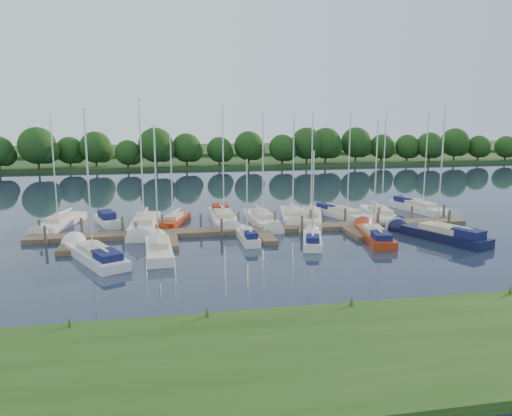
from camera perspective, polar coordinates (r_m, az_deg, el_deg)
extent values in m
plane|color=#1B2536|center=(37.64, 2.77, -5.51)|extent=(260.00, 260.00, 0.00)
cube|color=#224814|center=(23.32, 12.31, -15.67)|extent=(90.00, 10.00, 0.50)
cube|color=brown|center=(45.16, 0.41, -2.48)|extent=(40.00, 2.00, 0.40)
cube|color=brown|center=(42.11, -20.69, -4.16)|extent=(1.20, 4.00, 0.40)
cube|color=brown|center=(41.44, -9.72, -3.85)|extent=(1.20, 4.00, 0.40)
cube|color=brown|center=(42.30, 1.19, -3.39)|extent=(1.20, 4.00, 0.40)
cube|color=brown|center=(44.60, 11.31, -2.86)|extent=(1.20, 4.00, 0.40)
cube|color=brown|center=(48.14, 20.19, -2.32)|extent=(1.20, 4.00, 0.40)
cylinder|color=#473D33|center=(46.72, -23.47, -2.43)|extent=(0.24, 0.24, 2.00)
cylinder|color=#473D33|center=(46.07, -19.28, -2.32)|extent=(0.24, 0.24, 2.00)
cylinder|color=#473D33|center=(45.67, -14.99, -2.19)|extent=(0.24, 0.24, 2.00)
cylinder|color=#473D33|center=(45.53, -10.65, -2.04)|extent=(0.24, 0.24, 2.00)
cylinder|color=#473D33|center=(45.65, -6.31, -1.89)|extent=(0.24, 0.24, 2.00)
cylinder|color=#473D33|center=(46.03, -2.02, -1.72)|extent=(0.24, 0.24, 2.00)
cylinder|color=#473D33|center=(46.66, 2.18, -1.55)|extent=(0.24, 0.24, 2.00)
cylinder|color=#473D33|center=(47.54, 6.24, -1.38)|extent=(0.24, 0.24, 2.00)
cylinder|color=#473D33|center=(48.64, 10.14, -1.21)|extent=(0.24, 0.24, 2.00)
cylinder|color=#473D33|center=(49.96, 13.85, -1.04)|extent=(0.24, 0.24, 2.00)
cylinder|color=#473D33|center=(51.48, 17.35, -0.87)|extent=(0.24, 0.24, 2.00)
cylinder|color=#473D33|center=(53.18, 20.64, -0.72)|extent=(0.24, 0.24, 2.00)
cylinder|color=#473D33|center=(44.03, -22.92, -3.15)|extent=(0.24, 0.24, 2.00)
cylinder|color=#473D33|center=(43.05, -13.52, -2.89)|extent=(0.24, 0.24, 2.00)
cylinder|color=#473D33|center=(43.27, -3.95, -2.55)|extent=(0.24, 0.24, 2.00)
cylinder|color=#473D33|center=(44.66, 5.27, -2.15)|extent=(0.24, 0.24, 2.00)
cylinder|color=#473D33|center=(47.12, 13.72, -1.73)|extent=(0.24, 0.24, 2.00)
cylinder|color=#473D33|center=(50.50, 21.19, -1.33)|extent=(0.24, 0.24, 2.00)
cube|color=#23471B|center=(110.93, -6.32, 5.38)|extent=(180.00, 30.00, 0.60)
cube|color=#2E4E22|center=(135.75, -7.16, 6.50)|extent=(220.00, 40.00, 1.40)
cylinder|color=#38281C|center=(101.88, -26.66, 4.33)|extent=(0.36, 0.36, 2.35)
sphere|color=#19380F|center=(101.66, -26.79, 5.94)|extent=(5.47, 5.47, 5.47)
sphere|color=#19380F|center=(101.59, -26.09, 5.55)|extent=(3.91, 3.91, 3.91)
cylinder|color=#38281C|center=(101.36, -23.19, 4.55)|extent=(0.36, 0.36, 2.25)
sphere|color=#19380F|center=(101.14, -23.30, 6.10)|extent=(5.24, 5.24, 5.24)
sphere|color=#19380F|center=(101.15, -22.63, 5.72)|extent=(3.74, 3.74, 3.74)
cylinder|color=#38281C|center=(98.11, -20.81, 4.53)|extent=(0.36, 0.36, 2.20)
sphere|color=#19380F|center=(97.88, -20.92, 6.09)|extent=(5.14, 5.14, 5.14)
sphere|color=#19380F|center=(97.95, -20.23, 5.71)|extent=(3.67, 3.67, 3.67)
cylinder|color=#38281C|center=(97.76, -17.79, 4.82)|extent=(0.36, 0.36, 2.62)
sphere|color=#19380F|center=(97.51, -17.90, 6.68)|extent=(6.10, 6.10, 6.10)
sphere|color=#19380F|center=(97.61, -17.09, 6.22)|extent=(4.36, 4.36, 4.36)
cylinder|color=#38281C|center=(99.65, -14.53, 5.01)|extent=(0.36, 0.36, 2.33)
sphere|color=#19380F|center=(99.42, -14.60, 6.64)|extent=(5.44, 5.44, 5.44)
sphere|color=#19380F|center=(99.60, -13.90, 6.23)|extent=(3.88, 3.88, 3.88)
cylinder|color=#38281C|center=(96.47, -10.03, 4.92)|extent=(0.36, 0.36, 2.05)
sphere|color=#19380F|center=(96.25, -10.08, 6.40)|extent=(4.78, 4.78, 4.78)
sphere|color=#19380F|center=(96.52, -9.46, 6.03)|extent=(3.41, 3.41, 3.41)
cylinder|color=#38281C|center=(98.19, -7.15, 5.14)|extent=(0.36, 0.36, 2.18)
sphere|color=#19380F|center=(97.97, -7.18, 6.69)|extent=(5.09, 5.09, 5.09)
sphere|color=#19380F|center=(98.29, -6.54, 6.30)|extent=(3.64, 3.64, 3.64)
cylinder|color=#38281C|center=(96.22, -4.54, 5.03)|extent=(0.36, 0.36, 2.01)
sphere|color=#19380F|center=(96.01, -4.56, 6.49)|extent=(4.69, 4.69, 4.69)
sphere|color=#19380F|center=(96.37, -3.97, 6.11)|extent=(3.35, 3.35, 3.35)
cylinder|color=#38281C|center=(100.38, -1.59, 5.31)|extent=(0.36, 0.36, 2.07)
sphere|color=#19380F|center=(100.17, -1.59, 6.75)|extent=(4.83, 4.83, 4.83)
sphere|color=#19380F|center=(100.58, -1.02, 6.37)|extent=(3.45, 3.45, 3.45)
cylinder|color=#38281C|center=(99.87, 2.23, 5.36)|extent=(0.36, 0.36, 2.38)
sphere|color=#19380F|center=(99.64, 2.24, 7.03)|extent=(5.54, 5.54, 5.54)
sphere|color=#19380F|center=(100.16, 2.87, 6.59)|extent=(3.96, 3.96, 3.96)
cylinder|color=#38281C|center=(100.21, 5.69, 5.37)|extent=(0.36, 0.36, 2.47)
sphere|color=#19380F|center=(99.97, 5.73, 7.09)|extent=(5.77, 5.77, 5.77)
sphere|color=#19380F|center=(100.57, 6.37, 6.63)|extent=(4.12, 4.12, 4.12)
cylinder|color=#38281C|center=(103.52, 8.55, 5.55)|extent=(0.36, 0.36, 2.77)
sphere|color=#19380F|center=(103.28, 8.60, 7.43)|extent=(6.47, 6.47, 6.47)
sphere|color=#19380F|center=(103.99, 9.28, 6.92)|extent=(4.62, 4.62, 4.62)
cylinder|color=#38281C|center=(104.21, 11.06, 5.48)|extent=(0.36, 0.36, 2.66)
sphere|color=#19380F|center=(103.97, 11.12, 7.26)|extent=(6.20, 6.20, 6.20)
sphere|color=#19380F|center=(104.71, 11.74, 6.77)|extent=(4.43, 4.43, 4.43)
cylinder|color=#38281C|center=(108.50, 13.72, 5.42)|extent=(0.36, 0.36, 2.10)
sphere|color=#19380F|center=(108.30, 13.78, 6.77)|extent=(4.89, 4.89, 4.89)
sphere|color=#19380F|center=(108.97, 14.23, 6.41)|extent=(3.49, 3.49, 3.49)
cylinder|color=#38281C|center=(110.89, 16.52, 5.53)|extent=(0.36, 0.36, 2.60)
sphere|color=#19380F|center=(110.67, 16.61, 7.16)|extent=(6.07, 6.07, 6.07)
sphere|color=#19380F|center=(111.50, 17.13, 6.71)|extent=(4.33, 4.33, 4.33)
cylinder|color=#38281C|center=(113.92, 19.35, 5.49)|extent=(0.36, 0.36, 2.61)
sphere|color=#19380F|center=(113.70, 19.45, 7.09)|extent=(6.09, 6.09, 6.09)
sphere|color=#19380F|center=(114.58, 19.94, 6.65)|extent=(4.35, 4.35, 4.35)
cylinder|color=#38281C|center=(114.83, 22.26, 5.33)|extent=(0.36, 0.36, 2.57)
sphere|color=#19380F|center=(114.62, 22.37, 6.88)|extent=(5.99, 5.99, 5.99)
sphere|color=#19380F|center=(115.53, 22.83, 6.45)|extent=(4.28, 4.28, 4.28)
cylinder|color=#38281C|center=(117.70, 24.43, 5.15)|extent=(0.36, 0.36, 2.03)
sphere|color=#19380F|center=(117.53, 24.53, 6.35)|extent=(4.73, 4.73, 4.73)
sphere|color=#19380F|center=(118.32, 24.85, 6.01)|extent=(3.38, 3.38, 3.38)
cylinder|color=#38281C|center=(121.00, 26.03, 5.27)|extent=(0.36, 0.36, 2.56)
sphere|color=#19380F|center=(120.80, 26.15, 6.75)|extent=(5.98, 5.98, 5.98)
sphere|color=#19380F|center=(121.77, 26.55, 6.34)|extent=(4.27, 4.27, 4.27)
cube|color=white|center=(51.02, -21.31, -1.74)|extent=(3.78, 7.51, 1.09)
cone|color=white|center=(47.86, -23.13, -2.66)|extent=(1.62, 2.70, 1.01)
cube|color=#C3B796|center=(50.57, -21.54, -1.06)|extent=(2.29, 3.53, 0.50)
cylinder|color=silver|center=(49.55, -22.09, 4.22)|extent=(0.12, 0.12, 9.76)
cylinder|color=silver|center=(51.45, -21.05, -0.39)|extent=(0.92, 3.17, 0.10)
cylinder|color=white|center=(51.45, -21.05, -0.39)|extent=(0.92, 2.85, 0.20)
cube|color=white|center=(50.55, -16.64, -1.56)|extent=(2.96, 4.91, 0.88)
cone|color=white|center=(48.33, -16.01, -2.08)|extent=(1.18, 1.57, 0.77)
cube|color=#15184A|center=(50.42, -16.68, -0.80)|extent=(1.99, 2.82, 0.79)
cube|color=white|center=(47.78, -12.55, -2.06)|extent=(2.84, 8.33, 1.26)
cone|color=white|center=(43.82, -13.07, -3.24)|extent=(1.34, 2.94, 1.15)
cube|color=#C3B796|center=(47.21, -12.64, -1.19)|extent=(1.96, 3.79, 0.57)
cylinder|color=silver|center=(46.02, -12.97, 5.24)|extent=(0.12, 0.12, 11.06)
cylinder|color=silver|center=(48.32, -12.52, -0.36)|extent=(0.35, 3.69, 0.10)
cylinder|color=white|center=(48.32, -12.52, -0.36)|extent=(0.42, 3.28, 0.20)
cube|color=#A62E0F|center=(49.09, -9.27, -1.60)|extent=(3.45, 6.14, 1.01)
cone|color=#A62E0F|center=(46.34, -10.33, -2.38)|extent=(1.44, 2.23, 0.83)
cube|color=#C3B796|center=(48.69, -9.39, -0.95)|extent=(2.02, 2.92, 0.46)
cylinder|color=silver|center=(47.78, -9.64, 3.51)|extent=(0.12, 0.12, 7.99)
cylinder|color=silver|center=(49.45, -9.10, -0.33)|extent=(0.94, 2.56, 0.10)
cylinder|color=white|center=(49.45, -9.10, -0.33)|extent=(0.94, 2.31, 0.20)
cube|color=white|center=(49.55, -3.80, -1.37)|extent=(2.23, 7.84, 1.17)
cone|color=white|center=(45.76, -3.22, -2.38)|extent=(1.11, 2.75, 1.10)
cube|color=#C3B796|center=(49.02, -3.76, -0.60)|extent=(1.66, 3.53, 0.53)
cube|color=maroon|center=(51.52, -4.10, 0.07)|extent=(1.55, 2.36, 0.59)
cylinder|color=silver|center=(47.89, -3.78, 5.33)|extent=(0.12, 0.12, 10.58)
cylinder|color=silver|center=(50.08, -3.92, 0.13)|extent=(0.12, 3.53, 0.10)
cylinder|color=white|center=(50.08, -3.92, 0.13)|extent=(0.21, 3.13, 0.20)
cube|color=white|center=(48.86, 0.57, -1.52)|extent=(2.29, 7.34, 1.17)
cone|color=white|center=(45.42, 1.63, -2.47)|extent=(1.11, 2.58, 1.02)
cube|color=#C3B796|center=(48.36, 0.67, -0.74)|extent=(1.64, 3.32, 0.53)
cylinder|color=silver|center=(47.29, 0.79, 4.83)|extent=(0.12, 0.12, 9.82)
cylinder|color=silver|center=(49.32, 0.38, -0.01)|extent=(0.21, 3.28, 0.10)
cylinder|color=white|center=(49.32, 0.38, -0.01)|extent=(0.30, 2.92, 0.20)
cube|color=white|center=(50.83, 4.15, -1.07)|extent=(3.32, 7.44, 1.04)
cone|color=white|center=(47.33, 4.45, -1.96)|extent=(1.46, 2.66, 1.01)
cube|color=#C3B796|center=(50.35, 4.19, -0.42)|extent=(2.09, 3.46, 0.47)
cylinder|color=silver|center=(49.30, 4.29, 4.87)|extent=(0.12, 0.12, 9.70)
cylinder|color=silver|center=(51.34, 4.11, 0.22)|extent=(0.70, 3.20, 0.10)
cylinder|color=white|center=(51.34, 4.11, 0.22)|extent=(0.73, 2.86, 0.20)
cube|color=white|center=(49.70, 6.27, -1.37)|extent=(4.13, 7.60, 1.24)
cone|color=white|center=(46.13, 6.24, -2.32)|extent=(1.74, 2.75, 1.02)
cube|color=#C3B796|center=(49.18, 6.28, -0.55)|extent=(2.44, 3.60, 0.56)
cylinder|color=silver|center=(48.12, 6.40, 4.95)|extent=(0.12, 0.12, 9.88)
cylinder|color=silver|center=(50.18, 6.30, 0.20)|extent=(1.07, 3.17, 0.10)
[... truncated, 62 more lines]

